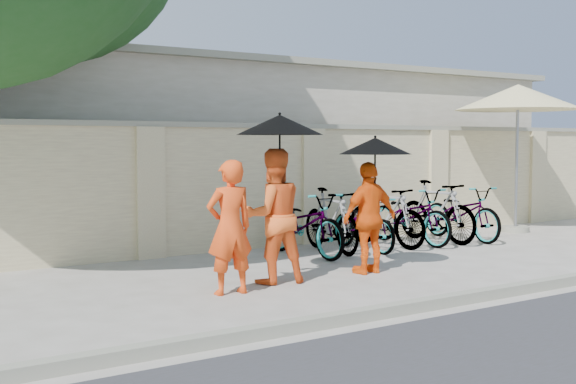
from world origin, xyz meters
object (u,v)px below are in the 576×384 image
monk_left (230,227)px  patio_umbrella (518,99)px  monk_right (370,218)px  monk_center (273,216)px

monk_left → patio_umbrella: size_ratio=0.53×
monk_left → patio_umbrella: bearing=-161.6°
monk_left → monk_right: size_ratio=1.04×
monk_center → patio_umbrella: (6.72, 1.76, 1.76)m
patio_umbrella → monk_right: bearing=-160.2°
monk_left → patio_umbrella: 7.98m
monk_center → monk_left: bearing=31.1°
monk_left → monk_center: (0.77, 0.29, 0.06)m
patio_umbrella → monk_left: bearing=-164.7°
monk_left → monk_right: bearing=-173.1°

